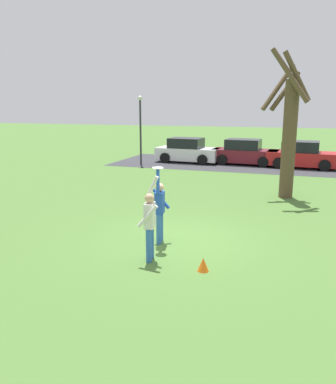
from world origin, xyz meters
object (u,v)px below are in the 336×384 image
Objects in this scene: person_catcher at (160,208)px; person_defender at (150,221)px; frisbee_disc at (158,168)px; parked_car_red at (302,156)px; lamppost_by_lot at (140,123)px; parked_car_white at (188,151)px; field_cone_orange at (203,264)px; bare_tree_tall at (289,130)px; parked_car_maroon at (245,153)px.

person_defender is at bearing 0.00° from person_catcher.
frisbee_disc is 0.07× the size of parked_car_red.
frisbee_disc reaches higher than parked_car_red.
frisbee_disc is at bearing -65.82° from lamppost_by_lot.
parked_car_white is 13.12× the size of field_cone_orange.
person_defender is (0.19, -1.24, -0.00)m from person_catcher.
parked_car_white is 7.16m from parked_car_red.
bare_tree_tall reaches higher than frisbee_disc.
frisbee_disc is 15.78m from parked_car_red.
lamppost_by_lot reaches higher than parked_car_red.
parked_car_red is at bearing 85.42° from bare_tree_tall.
parked_car_white is 10.86m from bare_tree_tall.
person_defender is 15.74m from lamppost_by_lot.
bare_tree_tall is (3.03, 6.66, 1.75)m from person_catcher.
frisbee_disc is at bearing -73.87° from parked_car_white.
field_cone_orange is at bearing -69.86° from parked_car_white.
parked_car_maroon is 1.00× the size of parked_car_red.
person_defender is 8.57m from bare_tree_tall.
bare_tree_tall is at bearing -49.26° from parked_car_white.
parked_car_maroon is 3.46m from parked_car_red.
parked_car_maroon is at bearing 107.69° from bare_tree_tall.
parked_car_maroon is at bearing 94.44° from field_cone_orange.
person_catcher is 15.51m from parked_car_red.
person_catcher is 6.50× the size of field_cone_orange.
bare_tree_tall reaches higher than field_cone_orange.
person_defender reaches higher than parked_car_white.
parked_car_white is (-3.49, 15.36, -1.37)m from frisbee_disc.
person_defender is at bearing -109.77° from bare_tree_tall.
frisbee_disc is at bearing 140.83° from field_cone_orange.
frisbee_disc is 0.90× the size of field_cone_orange.
lamppost_by_lot is at bearing -164.38° from person_catcher.
person_defender is at bearing -74.11° from parked_car_white.
person_catcher is 0.50× the size of parked_car_white.
person_catcher is at bearing -73.81° from parked_car_white.
person_catcher is at bearing -100.49° from parked_car_red.
parked_car_maroon is 0.99× the size of lamppost_by_lot.
person_catcher reaches higher than parked_car_maroon.
lamppost_by_lot is (-5.97, 13.16, 1.60)m from person_catcher.
person_catcher is at bearing 0.00° from person_defender.
parked_car_maroon is at bearing 178.33° from parked_car_red.
parked_car_maroon is at bearing 89.19° from frisbee_disc.
person_defender is 0.35× the size of bare_tree_tall.
bare_tree_tall is (6.49, -8.48, 2.00)m from parked_car_white.
lamppost_by_lot is at bearing -138.44° from parked_car_white.
person_defender is at bearing 170.53° from field_cone_orange.
person_defender is 0.48× the size of lamppost_by_lot.
parked_car_white is (-3.46, 15.14, -0.25)m from person_catcher.
field_cone_orange is (1.53, -1.24, -1.93)m from frisbee_disc.
person_catcher is at bearing 98.80° from frisbee_disc.
bare_tree_tall is at bearing -35.82° from lamppost_by_lot.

